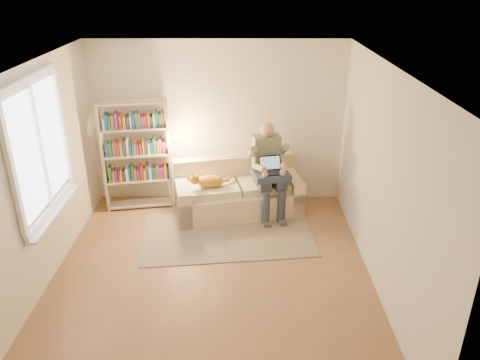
{
  "coord_description": "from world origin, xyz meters",
  "views": [
    {
      "loc": [
        0.37,
        -4.89,
        3.54
      ],
      "look_at": [
        0.35,
        1.0,
        0.87
      ],
      "focal_mm": 35.0,
      "sensor_mm": 36.0,
      "label": 1
    }
  ],
  "objects_px": {
    "sofa": "(238,194)",
    "cat": "(209,181)",
    "person": "(268,165)",
    "laptop": "(272,168)",
    "bookshelf": "(136,150)"
  },
  "relations": [
    {
      "from": "laptop",
      "to": "bookshelf",
      "type": "height_order",
      "value": "bookshelf"
    },
    {
      "from": "person",
      "to": "cat",
      "type": "distance_m",
      "value": 0.94
    },
    {
      "from": "laptop",
      "to": "bookshelf",
      "type": "distance_m",
      "value": 2.12
    },
    {
      "from": "cat",
      "to": "bookshelf",
      "type": "xyz_separation_m",
      "value": [
        -1.14,
        0.38,
        0.35
      ]
    },
    {
      "from": "sofa",
      "to": "bookshelf",
      "type": "height_order",
      "value": "bookshelf"
    },
    {
      "from": "cat",
      "to": "bookshelf",
      "type": "height_order",
      "value": "bookshelf"
    },
    {
      "from": "cat",
      "to": "bookshelf",
      "type": "relative_size",
      "value": 0.35
    },
    {
      "from": "sofa",
      "to": "laptop",
      "type": "height_order",
      "value": "laptop"
    },
    {
      "from": "sofa",
      "to": "bookshelf",
      "type": "distance_m",
      "value": 1.72
    },
    {
      "from": "person",
      "to": "laptop",
      "type": "relative_size",
      "value": 3.82
    },
    {
      "from": "cat",
      "to": "sofa",
      "type": "bearing_deg",
      "value": 14.78
    },
    {
      "from": "person",
      "to": "sofa",
      "type": "bearing_deg",
      "value": 161.61
    },
    {
      "from": "sofa",
      "to": "bookshelf",
      "type": "xyz_separation_m",
      "value": [
        -1.57,
        0.16,
        0.67
      ]
    },
    {
      "from": "person",
      "to": "laptop",
      "type": "height_order",
      "value": "person"
    },
    {
      "from": "sofa",
      "to": "cat",
      "type": "height_order",
      "value": "sofa"
    }
  ]
}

